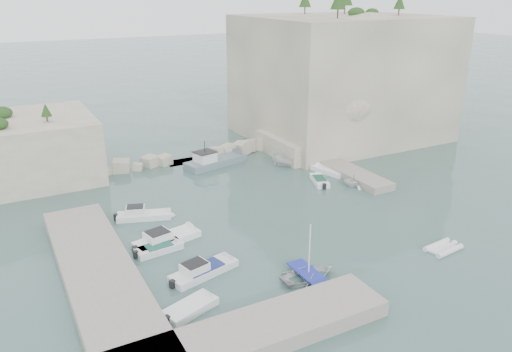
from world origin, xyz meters
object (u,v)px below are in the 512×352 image
inflatable_dinghy (443,250)px  motorboat_b (167,242)px  motorboat_c (159,251)px  motorboat_e (190,311)px  tender_east_a (355,186)px  motorboat_a (144,218)px  rowboat (308,279)px  tender_east_b (319,183)px  work_boat (216,165)px  tender_east_c (328,173)px  motorboat_d (204,274)px  tender_east_d (291,166)px

inflatable_dinghy → motorboat_b: bearing=142.3°
motorboat_b → motorboat_c: 1.68m
motorboat_e → tender_east_a: tender_east_a is taller
motorboat_a → tender_east_a: tender_east_a is taller
rowboat → tender_east_b: size_ratio=1.07×
motorboat_a → tender_east_a: (22.95, -2.83, 0.00)m
tender_east_b → work_boat: bearing=54.7°
rowboat → tender_east_c: bearing=-40.2°
motorboat_d → tender_east_d: bearing=29.1°
tender_east_d → inflatable_dinghy: bearing=-153.3°
motorboat_a → motorboat_b: same height
motorboat_b → motorboat_d: bearing=-95.2°
motorboat_a → rowboat: (7.86, -16.16, 0.00)m
motorboat_c → motorboat_e: 8.96m
inflatable_dinghy → tender_east_c: bearing=76.3°
rowboat → tender_east_c: rowboat is taller
motorboat_e → tender_east_d: bearing=26.4°
motorboat_c → motorboat_e: (-0.68, -8.94, 0.00)m
motorboat_d → tender_east_b: 22.16m
motorboat_d → tender_east_b: motorboat_d is taller
motorboat_c → tender_east_c: (23.58, 8.86, 0.00)m
motorboat_a → tender_east_b: (20.02, -0.19, 0.00)m
motorboat_c → tender_east_a: bearing=3.9°
motorboat_d → motorboat_e: 4.72m
motorboat_c → tender_east_a: size_ratio=1.39×
motorboat_e → rowboat: (9.29, -0.37, 0.00)m
work_boat → tender_east_c: bearing=-53.0°
rowboat → tender_east_b: 20.07m
motorboat_d → rowboat: size_ratio=1.38×
rowboat → inflatable_dinghy: rowboat is taller
motorboat_c → tender_east_b: same height
motorboat_a → motorboat_b: bearing=-67.8°
tender_east_d → motorboat_c: bearing=148.8°
inflatable_dinghy → tender_east_a: 15.19m
tender_east_a → tender_east_c: tender_east_a is taller
motorboat_c → motorboat_d: motorboat_d is taller
tender_east_c → motorboat_c: bearing=96.0°
motorboat_d → tender_east_c: (21.65, 13.87, 0.00)m
tender_east_b → rowboat: bearing=162.3°
rowboat → work_boat: (4.37, 27.04, 0.00)m
tender_east_a → tender_east_c: bearing=23.9°
motorboat_b → motorboat_d: same height
rowboat → tender_east_a: bearing=-49.2°
motorboat_b → inflatable_dinghy: bearing=-44.1°
motorboat_e → tender_east_c: (24.27, 17.80, 0.00)m
tender_east_b → motorboat_d: bearing=141.4°
motorboat_d → inflatable_dinghy: bearing=-31.6°
motorboat_c → tender_east_b: 21.81m
work_boat → tender_east_d: bearing=-42.9°
motorboat_b → rowboat: size_ratio=1.44×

